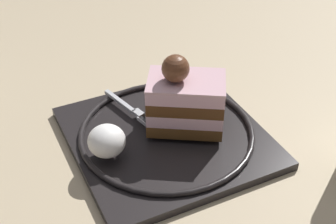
% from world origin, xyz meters
% --- Properties ---
extents(ground_plane, '(2.40, 2.40, 0.00)m').
position_xyz_m(ground_plane, '(0.00, 0.00, 0.00)').
color(ground_plane, tan).
extents(dessert_plate, '(0.28, 0.28, 0.02)m').
position_xyz_m(dessert_plate, '(0.00, 0.01, 0.01)').
color(dessert_plate, black).
rests_on(dessert_plate, ground_plane).
extents(cake_slice, '(0.11, 0.11, 0.10)m').
position_xyz_m(cake_slice, '(0.01, 0.04, 0.06)').
color(cake_slice, brown).
rests_on(cake_slice, dessert_plate).
extents(whipped_cream_dollop, '(0.05, 0.05, 0.04)m').
position_xyz_m(whipped_cream_dollop, '(-0.01, -0.07, 0.04)').
color(whipped_cream_dollop, white).
rests_on(whipped_cream_dollop, dessert_plate).
extents(fork, '(0.11, 0.02, 0.00)m').
position_xyz_m(fork, '(-0.06, -0.00, 0.02)').
color(fork, silver).
rests_on(fork, dessert_plate).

